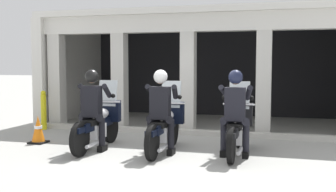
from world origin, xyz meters
name	(u,v)px	position (x,y,z in m)	size (l,w,h in m)	color
ground_plane	(195,128)	(0.00, 3.00, 0.00)	(80.00, 80.00, 0.00)	#999993
station_building	(203,56)	(-0.09, 4.47, 1.91)	(8.44, 4.04, 3.07)	black
kerb_strip	(183,132)	(-0.09, 2.03, 0.06)	(7.94, 0.24, 0.12)	#B7B5AD
motorcycle_left	(99,123)	(-1.36, 0.04, 0.50)	(0.62, 2.04, 1.35)	black
police_officer_left	(92,103)	(-1.36, -0.24, 0.94)	(0.63, 0.61, 1.58)	black
motorcycle_center	(165,125)	(0.00, 0.11, 0.50)	(0.62, 2.04, 1.35)	black
police_officer_center	(161,104)	(0.00, -0.17, 0.94)	(0.63, 0.61, 1.58)	black
motorcycle_right	(237,127)	(1.36, 0.25, 0.50)	(0.62, 2.04, 1.35)	black
police_officer_right	(235,106)	(1.36, -0.03, 0.94)	(0.63, 0.61, 1.58)	black
traffic_cone_flank	(38,130)	(-2.82, 0.14, 0.29)	(0.34, 0.34, 0.59)	black
bollard_kerbside	(44,110)	(-3.72, 1.76, 0.50)	(0.14, 0.14, 1.01)	yellow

